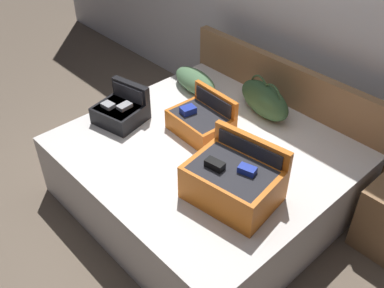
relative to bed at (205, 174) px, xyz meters
name	(u,v)px	position (x,y,z in m)	size (l,w,h in m)	color
ground_plane	(167,223)	(0.00, -0.40, -0.28)	(12.00, 12.00, 0.00)	#6B5B4C
back_wall	(318,8)	(0.00, 1.25, 1.02)	(8.00, 0.10, 2.60)	silver
bed	(205,174)	(0.00, 0.00, 0.00)	(1.98, 1.81, 0.55)	silver
headboard	(282,110)	(0.00, 0.95, 0.18)	(2.02, 0.08, 0.92)	olive
hard_case_large	(233,181)	(0.51, -0.24, 0.43)	(0.62, 0.51, 0.39)	#D16619
hard_case_medium	(201,121)	(-0.16, 0.11, 0.38)	(0.47, 0.37, 0.31)	#D16619
hard_case_small	(121,110)	(-0.72, -0.25, 0.37)	(0.42, 0.41, 0.29)	black
duffel_bag	(264,100)	(0.01, 0.66, 0.41)	(0.58, 0.32, 0.32)	#2D4C2D
pillow_near_headboard	(195,81)	(-0.67, 0.52, 0.36)	(0.51, 0.24, 0.17)	#4C724C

